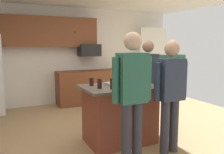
{
  "coord_description": "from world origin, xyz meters",
  "views": [
    {
      "loc": [
        -1.6,
        -3.67,
        1.61
      ],
      "look_at": [
        0.13,
        0.03,
        1.05
      ],
      "focal_mm": 38.41,
      "sensor_mm": 36.0,
      "label": 1
    }
  ],
  "objects_px": {
    "kitchen_island": "(120,114)",
    "tumbler_amber": "(100,84)",
    "mug_ceramic_white": "(140,84)",
    "mug_blue_stoneware": "(140,82)",
    "glass_stout_tall": "(135,78)",
    "glass_short_whisky": "(121,83)",
    "serving_tray": "(119,84)",
    "person_guest_left": "(171,90)",
    "person_guest_right": "(132,90)",
    "glass_dark_ale": "(92,82)",
    "glass_pilsner": "(112,83)",
    "person_host_foreground": "(147,78)",
    "microwave_over_range": "(89,50)",
    "person_guest_by_door": "(172,81)"
  },
  "relations": [
    {
      "from": "mug_ceramic_white",
      "to": "serving_tray",
      "type": "xyz_separation_m",
      "value": [
        -0.18,
        0.35,
        -0.03
      ]
    },
    {
      "from": "glass_short_whisky",
      "to": "mug_ceramic_white",
      "type": "height_order",
      "value": "glass_short_whisky"
    },
    {
      "from": "mug_blue_stoneware",
      "to": "glass_stout_tall",
      "type": "height_order",
      "value": "glass_stout_tall"
    },
    {
      "from": "glass_stout_tall",
      "to": "person_guest_left",
      "type": "bearing_deg",
      "value": -83.29
    },
    {
      "from": "glass_short_whisky",
      "to": "person_host_foreground",
      "type": "bearing_deg",
      "value": 33.99
    },
    {
      "from": "kitchen_island",
      "to": "glass_dark_ale",
      "type": "distance_m",
      "value": 0.7
    },
    {
      "from": "glass_stout_tall",
      "to": "glass_dark_ale",
      "type": "distance_m",
      "value": 0.8
    },
    {
      "from": "mug_ceramic_white",
      "to": "serving_tray",
      "type": "bearing_deg",
      "value": 116.77
    },
    {
      "from": "person_guest_by_door",
      "to": "microwave_over_range",
      "type": "bearing_deg",
      "value": -72.9
    },
    {
      "from": "kitchen_island",
      "to": "person_guest_right",
      "type": "relative_size",
      "value": 0.68
    },
    {
      "from": "person_host_foreground",
      "to": "microwave_over_range",
      "type": "bearing_deg",
      "value": -109.2
    },
    {
      "from": "person_guest_by_door",
      "to": "glass_pilsner",
      "type": "distance_m",
      "value": 1.17
    },
    {
      "from": "kitchen_island",
      "to": "serving_tray",
      "type": "xyz_separation_m",
      "value": [
        0.03,
        0.08,
        0.49
      ]
    },
    {
      "from": "tumbler_amber",
      "to": "person_guest_by_door",
      "type": "bearing_deg",
      "value": -2.34
    },
    {
      "from": "mug_blue_stoneware",
      "to": "glass_dark_ale",
      "type": "bearing_deg",
      "value": 159.6
    },
    {
      "from": "person_guest_left",
      "to": "serving_tray",
      "type": "distance_m",
      "value": 0.88
    },
    {
      "from": "glass_pilsner",
      "to": "tumbler_amber",
      "type": "relative_size",
      "value": 1.15
    },
    {
      "from": "glass_short_whisky",
      "to": "mug_blue_stoneware",
      "type": "bearing_deg",
      "value": 12.49
    },
    {
      "from": "person_guest_by_door",
      "to": "glass_pilsner",
      "type": "relative_size",
      "value": 10.01
    },
    {
      "from": "microwave_over_range",
      "to": "person_guest_right",
      "type": "bearing_deg",
      "value": -100.81
    },
    {
      "from": "glass_pilsner",
      "to": "mug_blue_stoneware",
      "type": "bearing_deg",
      "value": 12.09
    },
    {
      "from": "glass_pilsner",
      "to": "serving_tray",
      "type": "xyz_separation_m",
      "value": [
        0.26,
        0.28,
        -0.06
      ]
    },
    {
      "from": "person_guest_right",
      "to": "glass_pilsner",
      "type": "relative_size",
      "value": 10.49
    },
    {
      "from": "person_guest_left",
      "to": "glass_dark_ale",
      "type": "relative_size",
      "value": 12.98
    },
    {
      "from": "person_guest_right",
      "to": "person_host_foreground",
      "type": "bearing_deg",
      "value": -25.52
    },
    {
      "from": "glass_short_whisky",
      "to": "glass_pilsner",
      "type": "height_order",
      "value": "glass_pilsner"
    },
    {
      "from": "glass_pilsner",
      "to": "glass_dark_ale",
      "type": "relative_size",
      "value": 1.32
    },
    {
      "from": "person_host_foreground",
      "to": "serving_tray",
      "type": "xyz_separation_m",
      "value": [
        -0.77,
        -0.34,
        -0.01
      ]
    },
    {
      "from": "microwave_over_range",
      "to": "person_guest_left",
      "type": "height_order",
      "value": "person_guest_left"
    },
    {
      "from": "person_host_foreground",
      "to": "glass_short_whisky",
      "type": "distance_m",
      "value": 1.04
    },
    {
      "from": "kitchen_island",
      "to": "tumbler_amber",
      "type": "height_order",
      "value": "tumbler_amber"
    },
    {
      "from": "mug_ceramic_white",
      "to": "tumbler_amber",
      "type": "height_order",
      "value": "tumbler_amber"
    },
    {
      "from": "person_guest_by_door",
      "to": "mug_blue_stoneware",
      "type": "xyz_separation_m",
      "value": [
        -0.61,
        0.05,
        0.02
      ]
    },
    {
      "from": "person_host_foreground",
      "to": "glass_dark_ale",
      "type": "distance_m",
      "value": 1.24
    },
    {
      "from": "person_host_foreground",
      "to": "glass_short_whisky",
      "type": "xyz_separation_m",
      "value": [
        -0.86,
        -0.58,
        0.05
      ]
    },
    {
      "from": "person_guest_left",
      "to": "glass_stout_tall",
      "type": "distance_m",
      "value": 0.86
    },
    {
      "from": "person_guest_left",
      "to": "mug_ceramic_white",
      "type": "distance_m",
      "value": 0.49
    },
    {
      "from": "mug_ceramic_white",
      "to": "serving_tray",
      "type": "distance_m",
      "value": 0.39
    },
    {
      "from": "person_guest_right",
      "to": "mug_blue_stoneware",
      "type": "bearing_deg",
      "value": -23.24
    },
    {
      "from": "kitchen_island",
      "to": "glass_pilsner",
      "type": "xyz_separation_m",
      "value": [
        -0.23,
        -0.2,
        0.55
      ]
    },
    {
      "from": "person_guest_left",
      "to": "glass_short_whisky",
      "type": "relative_size",
      "value": 10.52
    },
    {
      "from": "person_guest_by_door",
      "to": "tumbler_amber",
      "type": "height_order",
      "value": "person_guest_by_door"
    },
    {
      "from": "mug_ceramic_white",
      "to": "mug_blue_stoneware",
      "type": "xyz_separation_m",
      "value": [
        0.13,
        0.19,
        -0.0
      ]
    },
    {
      "from": "person_guest_right",
      "to": "mug_blue_stoneware",
      "type": "distance_m",
      "value": 0.87
    },
    {
      "from": "microwave_over_range",
      "to": "glass_short_whisky",
      "type": "height_order",
      "value": "microwave_over_range"
    },
    {
      "from": "person_guest_right",
      "to": "serving_tray",
      "type": "distance_m",
      "value": 0.88
    },
    {
      "from": "person_guest_right",
      "to": "person_host_foreground",
      "type": "distance_m",
      "value": 1.55
    },
    {
      "from": "glass_pilsner",
      "to": "tumbler_amber",
      "type": "distance_m",
      "value": 0.2
    },
    {
      "from": "person_host_foreground",
      "to": "mug_blue_stoneware",
      "type": "distance_m",
      "value": 0.68
    },
    {
      "from": "glass_dark_ale",
      "to": "person_guest_right",
      "type": "bearing_deg",
      "value": -77.89
    }
  ]
}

